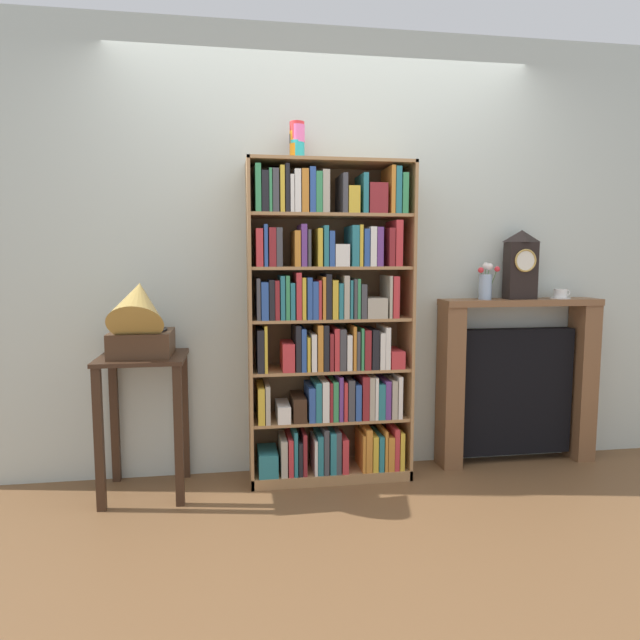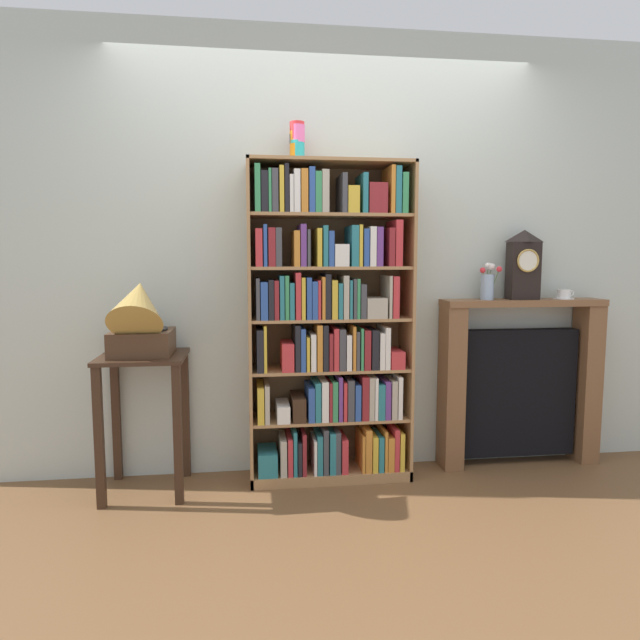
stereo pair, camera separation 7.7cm
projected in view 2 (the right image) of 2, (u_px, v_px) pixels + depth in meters
ground_plane at (332, 484)px, 3.28m from camera, size 7.68×6.40×0.02m
wall_back at (339, 255)px, 3.44m from camera, size 4.68×0.08×2.66m
bookshelf at (329, 331)px, 3.27m from camera, size 0.95×0.31×1.86m
cup_stack at (297, 142)px, 3.17m from camera, size 0.09×0.09×0.22m
side_table_left at (144, 395)px, 3.11m from camera, size 0.46×0.46×0.78m
gramophone at (139, 318)px, 3.00m from camera, size 0.32×0.46×0.50m
fireplace_mantel at (519, 383)px, 3.55m from camera, size 1.02×0.20×1.05m
mantel_clock at (524, 265)px, 3.45m from camera, size 0.19×0.12×0.43m
flower_vase at (488, 283)px, 3.44m from camera, size 0.13×0.13×0.23m
teacup_with_saucer at (564, 295)px, 3.51m from camera, size 0.13×0.13×0.06m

